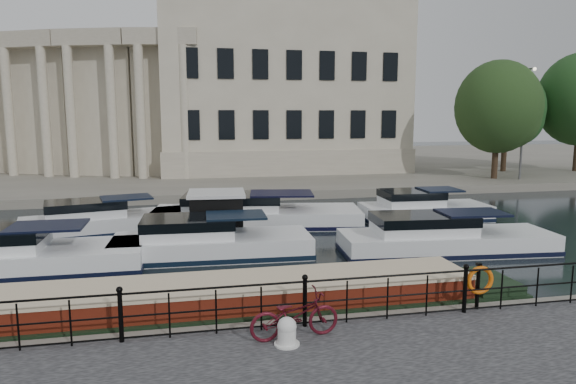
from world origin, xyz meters
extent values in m
plane|color=black|center=(0.00, 0.00, 0.00)|extent=(160.00, 160.00, 0.00)
cube|color=#6B665B|center=(0.00, 39.00, 0.28)|extent=(120.00, 42.00, 0.55)
cylinder|color=black|center=(-4.00, -2.25, 1.10)|extent=(0.10, 0.10, 1.10)
sphere|color=black|center=(-4.00, -2.25, 1.70)|extent=(0.14, 0.14, 0.14)
cylinder|color=black|center=(0.00, -2.25, 1.10)|extent=(0.10, 0.10, 1.10)
sphere|color=black|center=(0.00, -2.25, 1.70)|extent=(0.14, 0.14, 0.14)
cylinder|color=black|center=(4.00, -2.25, 1.10)|extent=(0.10, 0.10, 1.10)
sphere|color=black|center=(4.00, -2.25, 1.70)|extent=(0.14, 0.14, 0.14)
cylinder|color=black|center=(0.00, -2.25, 1.60)|extent=(24.00, 0.05, 0.05)
cylinder|color=black|center=(0.00, -2.25, 1.10)|extent=(24.00, 0.04, 0.04)
cylinder|color=black|center=(0.00, -2.25, 0.63)|extent=(24.00, 0.04, 0.04)
cube|color=#ADA38C|center=(6.00, 33.00, 7.55)|extent=(20.00, 14.00, 14.00)
cube|color=#9E937F|center=(6.00, 33.00, 14.95)|extent=(20.40, 14.40, 0.80)
cube|color=#9E937F|center=(6.00, 33.00, 1.55)|extent=(20.30, 14.30, 2.00)
cube|color=#ADA38C|center=(-3.33, 29.02, 6.05)|extent=(5.73, 4.06, 11.00)
cube|color=#9E937F|center=(-3.76, 27.07, 10.95)|extent=(5.62, 2.73, 1.20)
cylinder|color=#ADA38C|center=(-2.28, 26.16, 5.45)|extent=(0.70, 0.70, 9.80)
cylinder|color=#ADA38C|center=(-5.49, 26.87, 5.45)|extent=(0.70, 0.70, 9.80)
cube|color=#ADA38C|center=(-8.29, 30.44, 6.05)|extent=(5.90, 4.56, 11.00)
cube|color=#9E937F|center=(-8.95, 28.56, 10.95)|extent=(5.62, 3.30, 1.20)
cylinder|color=#ADA38C|center=(-7.59, 27.47, 5.45)|extent=(0.70, 0.70, 9.80)
cylinder|color=#ADA38C|center=(-10.69, 28.56, 5.45)|extent=(0.70, 0.70, 9.80)
cube|color=#ADA38C|center=(-13.04, 32.44, 6.05)|extent=(5.99, 4.99, 11.00)
cube|color=#9E937F|center=(-13.92, 30.65, 10.95)|extent=(5.55, 3.83, 1.20)
cylinder|color=#ADA38C|center=(-12.70, 29.41, 5.45)|extent=(0.70, 0.70, 9.80)
cylinder|color=#ADA38C|center=(-15.65, 30.87, 5.45)|extent=(0.70, 0.70, 9.80)
cube|color=#ADA38C|center=(-17.52, 35.00, 6.05)|extent=(5.99, 5.36, 11.00)
cylinder|color=#59595B|center=(22.00, 20.50, 4.55)|extent=(0.16, 0.16, 8.00)
sphere|color=#FFF2CC|center=(22.00, 19.65, 8.50)|extent=(0.24, 0.24, 0.24)
imported|color=#490D17|center=(-0.37, -2.82, 1.07)|extent=(2.04, 0.88, 1.04)
cylinder|color=silver|center=(-0.60, -3.12, 0.75)|extent=(0.39, 0.39, 0.40)
sphere|color=silver|center=(-0.60, -3.12, 0.95)|extent=(0.40, 0.40, 0.40)
cylinder|color=silver|center=(-0.60, -3.12, 0.57)|extent=(0.54, 0.54, 0.04)
cylinder|color=black|center=(4.44, -2.10, 1.12)|extent=(0.10, 0.10, 1.14)
cube|color=black|center=(4.44, -2.10, 1.69)|extent=(0.11, 0.11, 0.08)
torus|color=#E45F0C|center=(4.44, -2.18, 1.31)|extent=(0.72, 0.11, 0.72)
cube|color=black|center=(-1.74, -0.62, 0.10)|extent=(16.17, 2.17, 0.97)
cube|color=#59190C|center=(-1.74, -0.62, 0.75)|extent=(12.94, 1.85, 0.75)
cube|color=beige|center=(-1.74, -0.62, 1.15)|extent=(12.94, 1.91, 0.11)
cube|color=#6B665B|center=(-1.24, 8.38, 0.05)|extent=(3.39, 2.90, 0.27)
cube|color=black|center=(-1.24, 8.38, 1.10)|extent=(2.29, 2.29, 1.92)
cube|color=silver|center=(-1.24, 8.38, 2.05)|extent=(2.52, 2.52, 0.13)
cube|color=white|center=(-8.18, 5.43, 0.20)|extent=(8.23, 2.77, 1.20)
cube|color=black|center=(-8.18, 5.43, 0.12)|extent=(8.31, 2.80, 0.18)
cube|color=black|center=(-7.19, 5.43, 1.55)|extent=(2.47, 1.93, 0.08)
cube|color=white|center=(-1.57, 6.04, 0.20)|extent=(7.49, 2.89, 1.20)
cube|color=black|center=(-1.57, 6.04, 0.12)|extent=(7.56, 2.91, 0.18)
cube|color=white|center=(-2.46, 6.07, 1.05)|extent=(3.41, 2.26, 0.90)
cube|color=black|center=(-0.69, 6.00, 1.55)|extent=(2.29, 1.90, 0.08)
cube|color=white|center=(7.39, 4.72, 0.20)|extent=(8.40, 3.15, 1.20)
cube|color=black|center=(7.39, 4.72, 0.12)|extent=(8.48, 3.18, 0.18)
cube|color=white|center=(6.41, 4.81, 1.05)|extent=(3.85, 2.33, 0.90)
cube|color=black|center=(8.37, 4.64, 1.55)|extent=(2.60, 1.93, 0.08)
cube|color=silver|center=(-6.03, 11.04, 0.20)|extent=(7.67, 3.95, 1.20)
cube|color=black|center=(-6.03, 11.04, 0.12)|extent=(7.75, 3.99, 0.18)
cube|color=silver|center=(-6.88, 10.85, 1.05)|extent=(3.65, 2.65, 0.90)
cube|color=black|center=(-5.17, 11.23, 1.55)|extent=(2.51, 2.13, 0.08)
cube|color=white|center=(0.88, 11.18, 0.20)|extent=(10.35, 4.71, 1.20)
cube|color=black|center=(0.88, 11.18, 0.12)|extent=(10.45, 4.76, 0.18)
cube|color=white|center=(-0.31, 11.37, 1.05)|extent=(4.84, 3.28, 0.90)
cube|color=black|center=(2.06, 10.99, 1.55)|extent=(3.31, 2.66, 0.08)
cube|color=silver|center=(9.44, 10.66, 0.20)|extent=(6.45, 2.83, 1.20)
cube|color=black|center=(9.44, 10.66, 0.12)|extent=(6.51, 2.86, 0.18)
cube|color=silver|center=(8.68, 10.69, 1.05)|extent=(2.94, 2.23, 0.90)
cube|color=black|center=(10.20, 10.63, 1.55)|extent=(1.97, 1.89, 0.08)
cylinder|color=black|center=(20.46, 21.37, 1.99)|extent=(0.44, 0.44, 2.87)
ellipsoid|color=#1C3912|center=(20.46, 21.37, 5.88)|extent=(6.23, 6.23, 6.89)
sphere|color=#1C3912|center=(21.06, 20.97, 5.06)|extent=(4.59, 4.59, 4.59)
cylinder|color=black|center=(24.19, 25.72, 1.96)|extent=(0.44, 0.44, 2.82)
ellipsoid|color=#133D14|center=(24.19, 25.72, 5.78)|extent=(6.11, 6.11, 6.76)
sphere|color=#133D14|center=(24.79, 25.32, 4.98)|extent=(4.51, 4.51, 4.51)
camera|label=1|loc=(-2.65, -13.05, 5.33)|focal=32.00mm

